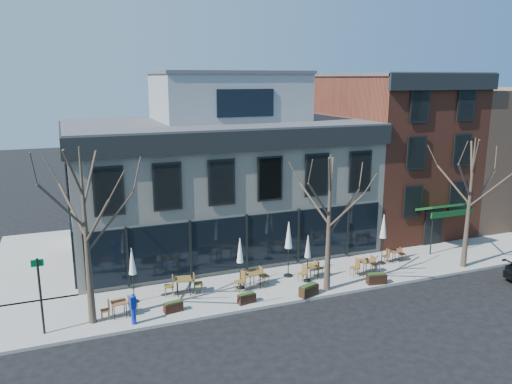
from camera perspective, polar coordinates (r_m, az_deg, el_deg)
name	(u,v)px	position (r m, az deg, el deg)	size (l,w,h in m)	color
ground	(246,273)	(28.66, -1.13, -9.28)	(120.00, 120.00, 0.00)	black
sidewalk_front	(315,278)	(28.05, 6.76, -9.72)	(33.50, 4.70, 0.15)	gray
sidewalk_side	(35,263)	(32.80, -23.97, -7.38)	(4.50, 12.00, 0.15)	gray
corner_building	(220,176)	(31.95, -4.18, 1.87)	(18.39, 10.39, 11.10)	beige
red_brick_building	(390,151)	(37.55, 15.09, 4.53)	(8.20, 11.78, 11.18)	brown
bg_building	(484,151)	(44.96, 24.64, 4.30)	(12.00, 12.00, 10.00)	#8C664C
tree_corner	(86,235)	(22.70, -18.82, -4.65)	(3.93, 3.98, 7.92)	#382B21
tree_mid	(329,222)	(25.26, 8.36, -3.40)	(3.50, 3.55, 7.04)	#382B21
tree_right	(470,202)	(30.57, 23.23, -1.02)	(3.72, 3.77, 7.48)	#382B21
sign_pole	(40,292)	(23.18, -23.44, -10.40)	(0.50, 0.10, 3.40)	black
call_box	(133,308)	(23.24, -13.86, -12.74)	(0.29, 0.29, 1.45)	#0D2DB5
cafe_set_0	(119,307)	(24.20, -15.37, -12.57)	(1.70, 0.72, 0.89)	brown
cafe_set_1	(184,284)	(25.79, -8.28, -10.40)	(2.00, 0.89, 1.03)	brown
cafe_set_2	(252,278)	(26.23, -0.45, -9.82)	(2.04, 0.94, 1.05)	brown
cafe_set_3	(311,271)	(27.57, 6.26, -8.91)	(1.75, 0.95, 0.90)	brown
cafe_set_4	(365,266)	(28.64, 12.36, -8.22)	(1.85, 0.76, 0.97)	brown
cafe_set_5	(394,255)	(30.94, 15.49, -6.93)	(1.57, 0.66, 0.82)	brown
umbrella_0	(132,264)	(24.89, -13.96, -8.02)	(0.44, 0.44, 2.76)	black
umbrella_1	(240,253)	(25.70, -1.84, -7.01)	(0.44, 0.44, 2.72)	black
umbrella_2	(289,238)	(27.20, 3.76, -5.28)	(0.50, 0.50, 3.12)	black
umbrella_3	(308,249)	(26.73, 5.95, -6.49)	(0.41, 0.41, 2.59)	black
umbrella_4	(383,229)	(29.93, 14.35, -4.12)	(0.48, 0.48, 3.00)	black
planter_0	(173,307)	(24.19, -9.43, -12.82)	(0.93, 0.49, 0.50)	black
planter_1	(247,298)	(24.73, -1.07, -12.04)	(0.93, 0.50, 0.50)	black
planter_2	(309,290)	(25.62, 6.05, -11.08)	(1.13, 0.74, 0.59)	black
planter_3	(377,278)	(27.60, 13.61, -9.58)	(1.09, 0.59, 0.58)	black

